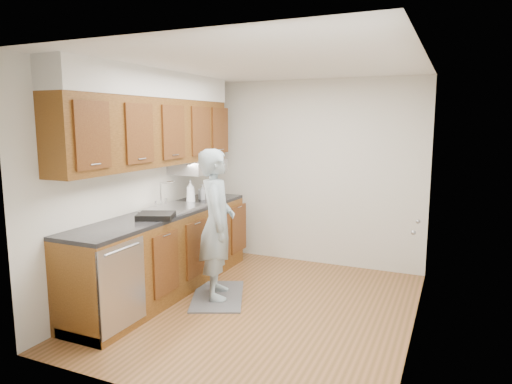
# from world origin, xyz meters

# --- Properties ---
(floor) EXTENTS (3.50, 3.50, 0.00)m
(floor) POSITION_xyz_m (0.00, 0.00, 0.00)
(floor) COLOR #925C37
(floor) RESTS_ON ground
(ceiling) EXTENTS (3.50, 3.50, 0.00)m
(ceiling) POSITION_xyz_m (0.00, 0.00, 2.50)
(ceiling) COLOR white
(ceiling) RESTS_ON wall_left
(wall_left) EXTENTS (0.02, 3.50, 2.50)m
(wall_left) POSITION_xyz_m (-1.50, 0.00, 1.25)
(wall_left) COLOR silver
(wall_left) RESTS_ON floor
(wall_right) EXTENTS (0.02, 3.50, 2.50)m
(wall_right) POSITION_xyz_m (1.50, 0.00, 1.25)
(wall_right) COLOR silver
(wall_right) RESTS_ON floor
(wall_back) EXTENTS (3.00, 0.02, 2.50)m
(wall_back) POSITION_xyz_m (0.00, 1.75, 1.25)
(wall_back) COLOR silver
(wall_back) RESTS_ON floor
(counter) EXTENTS (0.64, 2.80, 1.30)m
(counter) POSITION_xyz_m (-1.20, -0.00, 0.49)
(counter) COLOR brown
(counter) RESTS_ON floor
(upper_cabinets) EXTENTS (0.47, 2.80, 1.21)m
(upper_cabinets) POSITION_xyz_m (-1.33, 0.05, 1.95)
(upper_cabinets) COLOR brown
(upper_cabinets) RESTS_ON wall_left
(closet_door) EXTENTS (0.02, 1.22, 2.05)m
(closet_door) POSITION_xyz_m (1.49, 0.30, 1.02)
(closet_door) COLOR silver
(closet_door) RESTS_ON wall_right
(floor_mat) EXTENTS (0.87, 1.07, 0.02)m
(floor_mat) POSITION_xyz_m (-0.58, 0.07, 0.01)
(floor_mat) COLOR slate
(floor_mat) RESTS_ON floor
(person) EXTENTS (0.69, 0.78, 1.86)m
(person) POSITION_xyz_m (-0.58, 0.07, 0.95)
(person) COLOR #8FA4AE
(person) RESTS_ON floor_mat
(soap_bottle_a) EXTENTS (0.15, 0.15, 0.29)m
(soap_bottle_a) POSITION_xyz_m (-1.21, 0.57, 1.09)
(soap_bottle_a) COLOR silver
(soap_bottle_a) RESTS_ON counter
(soap_bottle_b) EXTENTS (0.13, 0.13, 0.20)m
(soap_bottle_b) POSITION_xyz_m (-1.21, 0.85, 1.04)
(soap_bottle_b) COLOR silver
(soap_bottle_b) RESTS_ON counter
(steel_can) EXTENTS (0.07, 0.07, 0.11)m
(steel_can) POSITION_xyz_m (-1.05, 0.70, 0.99)
(steel_can) COLOR #A5A5AA
(steel_can) RESTS_ON counter
(dish_rack) EXTENTS (0.45, 0.42, 0.06)m
(dish_rack) POSITION_xyz_m (-1.06, -0.36, 0.97)
(dish_rack) COLOR black
(dish_rack) RESTS_ON counter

